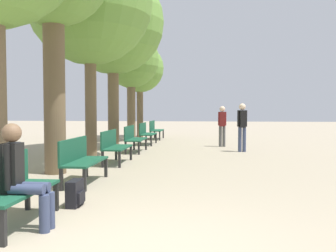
{
  "coord_description": "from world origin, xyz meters",
  "views": [
    {
      "loc": [
        0.85,
        -3.74,
        1.48
      ],
      "look_at": [
        -0.11,
        5.62,
        1.05
      ],
      "focal_mm": 40.0,
      "sensor_mm": 36.0,
      "label": 1
    }
  ],
  "objects_px": {
    "tree_row_4": "(131,61)",
    "tree_row_2": "(90,2)",
    "tree_row_3": "(113,23)",
    "bench_row_1": "(80,158)",
    "bench_row_2": "(114,145)",
    "bench_row_0": "(9,185)",
    "bench_row_3": "(133,137)",
    "bench_row_5": "(155,129)",
    "person_seated": "(22,174)",
    "pedestrian_near": "(222,123)",
    "backpack": "(75,193)",
    "tree_row_5": "(140,69)",
    "pedestrian_mid": "(242,124)",
    "bench_row_4": "(146,132)"
  },
  "relations": [
    {
      "from": "tree_row_3",
      "to": "tree_row_4",
      "type": "xyz_separation_m",
      "value": [
        0.0,
        3.32,
        -0.95
      ]
    },
    {
      "from": "bench_row_4",
      "to": "pedestrian_near",
      "type": "height_order",
      "value": "pedestrian_near"
    },
    {
      "from": "bench_row_5",
      "to": "pedestrian_mid",
      "type": "height_order",
      "value": "pedestrian_mid"
    },
    {
      "from": "bench_row_2",
      "to": "tree_row_4",
      "type": "xyz_separation_m",
      "value": [
        -0.96,
        7.08,
        3.16
      ]
    },
    {
      "from": "person_seated",
      "to": "pedestrian_near",
      "type": "distance_m",
      "value": 10.77
    },
    {
      "from": "bench_row_0",
      "to": "bench_row_2",
      "type": "distance_m",
      "value": 5.4
    },
    {
      "from": "backpack",
      "to": "bench_row_1",
      "type": "bearing_deg",
      "value": 106.43
    },
    {
      "from": "bench_row_2",
      "to": "bench_row_3",
      "type": "xyz_separation_m",
      "value": [
        0.0,
        2.7,
        0.0
      ]
    },
    {
      "from": "tree_row_3",
      "to": "pedestrian_mid",
      "type": "relative_size",
      "value": 3.93
    },
    {
      "from": "tree_row_5",
      "to": "person_seated",
      "type": "bearing_deg",
      "value": -85.38
    },
    {
      "from": "bench_row_5",
      "to": "bench_row_1",
      "type": "bearing_deg",
      "value": -90.0
    },
    {
      "from": "bench_row_3",
      "to": "backpack",
      "type": "xyz_separation_m",
      "value": [
        0.51,
        -7.12,
        -0.32
      ]
    },
    {
      "from": "backpack",
      "to": "bench_row_4",
      "type": "bearing_deg",
      "value": 92.95
    },
    {
      "from": "bench_row_3",
      "to": "pedestrian_mid",
      "type": "relative_size",
      "value": 0.91
    },
    {
      "from": "bench_row_4",
      "to": "bench_row_5",
      "type": "distance_m",
      "value": 2.7
    },
    {
      "from": "bench_row_2",
      "to": "tree_row_4",
      "type": "distance_m",
      "value": 7.81
    },
    {
      "from": "bench_row_4",
      "to": "pedestrian_mid",
      "type": "bearing_deg",
      "value": -31.31
    },
    {
      "from": "bench_row_3",
      "to": "tree_row_5",
      "type": "bearing_deg",
      "value": 98.23
    },
    {
      "from": "bench_row_1",
      "to": "pedestrian_near",
      "type": "bearing_deg",
      "value": 67.64
    },
    {
      "from": "tree_row_3",
      "to": "tree_row_2",
      "type": "bearing_deg",
      "value": -90.0
    },
    {
      "from": "bench_row_5",
      "to": "pedestrian_near",
      "type": "relative_size",
      "value": 0.95
    },
    {
      "from": "tree_row_4",
      "to": "tree_row_2",
      "type": "bearing_deg",
      "value": -90.0
    },
    {
      "from": "bench_row_1",
      "to": "tree_row_5",
      "type": "distance_m",
      "value": 12.44
    },
    {
      "from": "bench_row_0",
      "to": "tree_row_5",
      "type": "height_order",
      "value": "tree_row_5"
    },
    {
      "from": "tree_row_4",
      "to": "tree_row_3",
      "type": "bearing_deg",
      "value": -90.0
    },
    {
      "from": "bench_row_1",
      "to": "bench_row_2",
      "type": "height_order",
      "value": "same"
    },
    {
      "from": "bench_row_4",
      "to": "tree_row_5",
      "type": "height_order",
      "value": "tree_row_5"
    },
    {
      "from": "tree_row_2",
      "to": "tree_row_3",
      "type": "bearing_deg",
      "value": 90.0
    },
    {
      "from": "bench_row_3",
      "to": "pedestrian_near",
      "type": "relative_size",
      "value": 0.95
    },
    {
      "from": "bench_row_4",
      "to": "pedestrian_mid",
      "type": "height_order",
      "value": "pedestrian_mid"
    },
    {
      "from": "bench_row_5",
      "to": "tree_row_3",
      "type": "relative_size",
      "value": 0.23
    },
    {
      "from": "bench_row_1",
      "to": "backpack",
      "type": "bearing_deg",
      "value": -73.57
    },
    {
      "from": "bench_row_3",
      "to": "backpack",
      "type": "bearing_deg",
      "value": -85.93
    },
    {
      "from": "bench_row_1",
      "to": "tree_row_3",
      "type": "distance_m",
      "value": 7.71
    },
    {
      "from": "bench_row_4",
      "to": "bench_row_5",
      "type": "relative_size",
      "value": 1.0
    },
    {
      "from": "bench_row_0",
      "to": "tree_row_3",
      "type": "relative_size",
      "value": 0.23
    },
    {
      "from": "bench_row_3",
      "to": "bench_row_5",
      "type": "xyz_separation_m",
      "value": [
        0.0,
        5.4,
        0.0
      ]
    },
    {
      "from": "bench_row_0",
      "to": "tree_row_4",
      "type": "height_order",
      "value": "tree_row_4"
    },
    {
      "from": "bench_row_1",
      "to": "bench_row_2",
      "type": "bearing_deg",
      "value": 90.0
    },
    {
      "from": "person_seated",
      "to": "pedestrian_near",
      "type": "bearing_deg",
      "value": 74.63
    },
    {
      "from": "tree_row_2",
      "to": "pedestrian_near",
      "type": "bearing_deg",
      "value": 43.16
    },
    {
      "from": "bench_row_0",
      "to": "bench_row_3",
      "type": "xyz_separation_m",
      "value": [
        0.0,
        8.1,
        0.0
      ]
    },
    {
      "from": "bench_row_3",
      "to": "bench_row_1",
      "type": "bearing_deg",
      "value": -90.0
    },
    {
      "from": "tree_row_3",
      "to": "pedestrian_near",
      "type": "height_order",
      "value": "tree_row_3"
    },
    {
      "from": "bench_row_0",
      "to": "backpack",
      "type": "height_order",
      "value": "bench_row_0"
    },
    {
      "from": "tree_row_3",
      "to": "tree_row_5",
      "type": "height_order",
      "value": "tree_row_3"
    },
    {
      "from": "bench_row_4",
      "to": "tree_row_3",
      "type": "bearing_deg",
      "value": -120.24
    },
    {
      "from": "tree_row_2",
      "to": "tree_row_5",
      "type": "xyz_separation_m",
      "value": [
        0.0,
        8.3,
        -1.1
      ]
    },
    {
      "from": "bench_row_4",
      "to": "backpack",
      "type": "relative_size",
      "value": 3.8
    },
    {
      "from": "tree_row_3",
      "to": "person_seated",
      "type": "distance_m",
      "value": 10.17
    }
  ]
}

